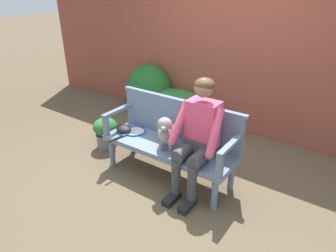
{
  "coord_description": "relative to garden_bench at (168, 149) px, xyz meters",
  "views": [
    {
      "loc": [
        1.77,
        -2.52,
        2.17
      ],
      "look_at": [
        0.0,
        0.0,
        0.68
      ],
      "focal_mm": 32.14,
      "sensor_mm": 36.0,
      "label": 1
    }
  ],
  "objects": [
    {
      "name": "ground_plane",
      "position": [
        0.0,
        0.0,
        -0.38
      ],
      "size": [
        40.0,
        40.0,
        0.0
      ],
      "primitive_type": "plane",
      "color": "brown"
    },
    {
      "name": "brick_garden_fence",
      "position": [
        0.0,
        1.82,
        0.84
      ],
      "size": [
        8.0,
        0.3,
        2.43
      ],
      "primitive_type": "cube",
      "color": "brown",
      "rests_on": "ground"
    },
    {
      "name": "hedge_bush_mid_left",
      "position": [
        -0.77,
        1.41,
        -0.1
      ],
      "size": [
        1.15,
        0.72,
        0.56
      ],
      "primitive_type": "ellipsoid",
      "color": "#286B2D",
      "rests_on": "ground"
    },
    {
      "name": "hedge_bush_mid_right",
      "position": [
        -1.44,
        1.47,
        0.06
      ],
      "size": [
        0.84,
        0.73,
        0.87
      ],
      "primitive_type": "ellipsoid",
      "color": "#1E5B23",
      "rests_on": "ground"
    },
    {
      "name": "garden_bench",
      "position": [
        0.0,
        0.0,
        0.0
      ],
      "size": [
        1.63,
        0.54,
        0.43
      ],
      "color": "slate",
      "rests_on": "ground"
    },
    {
      "name": "bench_backrest",
      "position": [
        0.0,
        0.24,
        0.31
      ],
      "size": [
        1.67,
        0.06,
        0.5
      ],
      "color": "slate",
      "rests_on": "garden_bench"
    },
    {
      "name": "bench_armrest_left_end",
      "position": [
        -0.77,
        -0.09,
        0.26
      ],
      "size": [
        0.06,
        0.54,
        0.28
      ],
      "color": "slate",
      "rests_on": "garden_bench"
    },
    {
      "name": "bench_armrest_right_end",
      "position": [
        0.77,
        -0.09,
        0.26
      ],
      "size": [
        0.06,
        0.54,
        0.28
      ],
      "color": "slate",
      "rests_on": "garden_bench"
    },
    {
      "name": "person_seated",
      "position": [
        0.41,
        -0.02,
        0.33
      ],
      "size": [
        0.56,
        0.67,
        1.3
      ],
      "color": "black",
      "rests_on": "ground"
    },
    {
      "name": "dog_on_bench",
      "position": [
        0.02,
        -0.06,
        0.27
      ],
      "size": [
        0.32,
        0.42,
        0.42
      ],
      "color": "gray",
      "rests_on": "garden_bench"
    },
    {
      "name": "tennis_racket",
      "position": [
        -0.56,
        0.02,
        0.07
      ],
      "size": [
        0.33,
        0.58,
        0.03
      ],
      "color": "blue",
      "rests_on": "garden_bench"
    },
    {
      "name": "baseball_glove",
      "position": [
        -0.66,
        -0.04,
        0.1
      ],
      "size": [
        0.25,
        0.21,
        0.09
      ],
      "primitive_type": "ellipsoid",
      "rotation": [
        0.0,
        0.0,
        -0.2
      ],
      "color": "black",
      "rests_on": "garden_bench"
    },
    {
      "name": "potted_plant",
      "position": [
        -1.15,
        0.09,
        -0.13
      ],
      "size": [
        0.34,
        0.34,
        0.44
      ],
      "color": "slate",
      "rests_on": "ground"
    }
  ]
}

